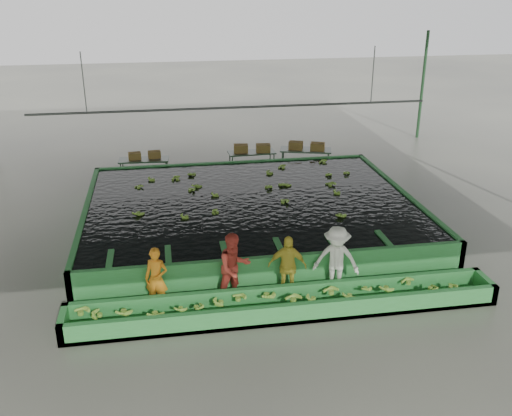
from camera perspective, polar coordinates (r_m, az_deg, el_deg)
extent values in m
plane|color=slate|center=(16.50, 0.29, -3.86)|extent=(80.00, 80.00, 0.00)
cube|color=gray|center=(15.01, 0.33, 13.58)|extent=(20.00, 22.00, 0.04)
cube|color=black|center=(17.52, -0.55, 0.75)|extent=(9.70, 7.70, 0.00)
cylinder|color=#59605B|center=(20.23, -2.18, 10.01)|extent=(0.08, 0.08, 14.00)
cylinder|color=#59605B|center=(20.03, -16.86, 11.90)|extent=(0.04, 0.04, 2.00)
cylinder|color=#59605B|center=(21.28, 11.61, 12.92)|extent=(0.04, 0.04, 2.00)
imported|color=orange|center=(13.47, -9.92, -6.96)|extent=(0.64, 0.53, 1.50)
imported|color=#C43D2E|center=(13.49, -2.19, -5.99)|extent=(1.02, 0.91, 1.74)
imported|color=gold|center=(13.73, 3.14, -5.85)|extent=(0.99, 0.58, 1.58)
imported|color=silver|center=(13.99, 8.03, -5.15)|extent=(1.28, 1.02, 1.73)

